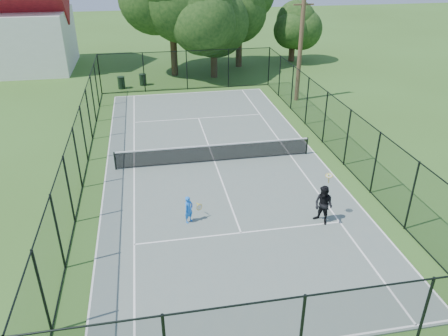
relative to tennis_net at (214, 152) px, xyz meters
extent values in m
plane|color=#365A1E|center=(0.00, 0.00, -0.58)|extent=(120.00, 120.00, 0.00)
cube|color=slate|center=(0.00, 0.00, -0.55)|extent=(11.00, 24.00, 0.06)
cylinder|color=black|center=(-5.00, 0.00, -0.04)|extent=(0.08, 0.08, 0.95)
cylinder|color=black|center=(5.00, 0.00, -0.04)|extent=(0.08, 0.08, 0.95)
cube|color=black|center=(0.00, 0.00, -0.04)|extent=(10.00, 0.03, 0.88)
cube|color=white|center=(0.00, 0.00, 0.40)|extent=(10.00, 0.05, 0.06)
cylinder|color=#332114|center=(-0.61, 17.40, 1.65)|extent=(0.56, 0.56, 4.46)
cylinder|color=#332114|center=(2.62, 16.13, 1.04)|extent=(0.56, 0.56, 3.23)
sphere|color=black|center=(2.62, 16.13, 4.10)|extent=(5.79, 5.79, 5.79)
cylinder|color=#332114|center=(5.43, 19.28, 1.30)|extent=(0.56, 0.56, 3.75)
sphere|color=black|center=(5.43, 19.28, 4.66)|extent=(5.95, 5.95, 5.95)
cylinder|color=#332114|center=(10.89, 20.45, 0.62)|extent=(0.56, 0.56, 2.41)
sphere|color=black|center=(10.89, 20.45, 2.88)|extent=(4.20, 4.20, 4.20)
cylinder|color=black|center=(-5.05, 14.15, -0.13)|extent=(0.54, 0.54, 0.90)
cylinder|color=black|center=(-5.05, 14.15, 0.34)|extent=(0.58, 0.58, 0.05)
cylinder|color=black|center=(-3.38, 14.77, -0.14)|extent=(0.54, 0.54, 0.87)
cylinder|color=black|center=(-3.38, 14.77, 0.31)|extent=(0.58, 0.58, 0.05)
cylinder|color=#4C3823|center=(7.51, 9.00, 3.02)|extent=(0.30, 0.30, 7.20)
cube|color=#4C3823|center=(7.51, 9.00, 5.98)|extent=(1.40, 0.10, 0.10)
imported|color=blue|center=(-1.90, -5.25, 0.06)|extent=(0.50, 0.49, 1.16)
torus|color=gold|center=(-1.45, -5.10, 0.03)|extent=(0.27, 0.18, 0.29)
cylinder|color=silver|center=(-1.45, -5.10, 0.03)|extent=(0.23, 0.15, 0.25)
imported|color=black|center=(3.37, -6.29, 0.31)|extent=(0.97, 1.02, 1.65)
torus|color=gold|center=(3.62, -5.94, 1.43)|extent=(0.30, 0.28, 0.14)
cylinder|color=silver|center=(3.62, -5.94, 1.43)|extent=(0.26, 0.24, 0.11)
sphere|color=#CCE526|center=(3.58, -5.96, 1.48)|extent=(0.07, 0.07, 0.07)
camera|label=1|loc=(-3.19, -20.05, 9.56)|focal=35.00mm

